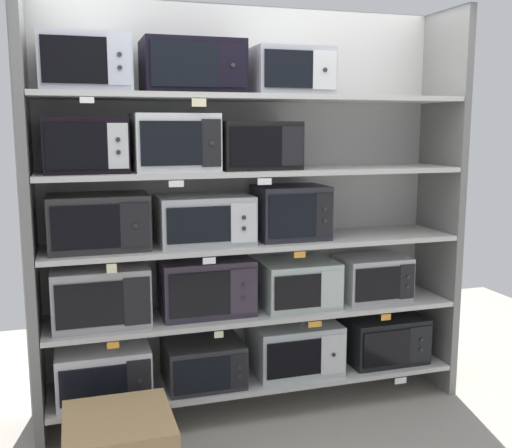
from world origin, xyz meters
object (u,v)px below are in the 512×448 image
Objects in this scene: microwave_2 at (295,347)px; microwave_15 at (192,67)px; microwave_14 at (85,64)px; microwave_7 at (373,277)px; microwave_11 at (86,145)px; microwave_12 at (174,142)px; microwave_13 at (257,145)px; microwave_10 at (291,212)px; microwave_8 at (99,222)px; microwave_1 at (203,361)px; microwave_5 at (206,286)px; microwave_9 at (204,219)px; microwave_4 at (101,295)px; microwave_16 at (288,72)px; microwave_0 at (103,370)px; microwave_6 at (297,283)px; microwave_3 at (383,338)px.

microwave_2 is 0.97× the size of microwave_15.
microwave_14 reaches higher than microwave_2.
microwave_7 is 1.99m from microwave_11.
microwave_12 is 0.44m from microwave_15.
microwave_13 is at bearing -0.02° from microwave_12.
microwave_10 is 0.47m from microwave_13.
microwave_13 reaches higher than microwave_8.
microwave_12 is (-0.15, 0.00, 1.34)m from microwave_1.
microwave_5 reaches higher than microwave_7.
microwave_5 is at bearing -1.52° from microwave_9.
microwave_4 is 1.26m from microwave_13.
microwave_7 is at bearing -0.00° from microwave_16.
microwave_12 reaches higher than microwave_7.
microwave_15 is at bearing -0.04° from microwave_0.
microwave_1 is at bearing 0.10° from microwave_15.
microwave_2 is at bearing -179.85° from microwave_6.
microwave_1 is at bearing -0.07° from microwave_12.
microwave_3 is 0.43m from microwave_7.
microwave_9 is 1.23× the size of microwave_11.
microwave_8 is at bearing 180.00° from microwave_7.
microwave_6 is at bearing 0.17° from microwave_16.
microwave_7 reaches higher than microwave_2.
microwave_13 is at bearing 0.01° from microwave_11.
microwave_7 is at bearing -0.01° from microwave_9.
microwave_16 reaches higher than microwave_9.
microwave_7 is at bearing 0.00° from microwave_14.
microwave_12 is (-0.72, 0.00, 0.43)m from microwave_10.
microwave_10 reaches higher than microwave_5.
microwave_2 is 1.31m from microwave_13.
microwave_5 is at bearing 180.00° from microwave_7.
microwave_7 is 1.21m from microwave_9.
microwave_2 is 0.88m from microwave_10.
microwave_14 is (-0.04, -0.00, 0.87)m from microwave_8.
microwave_13 is (0.33, -0.00, 0.43)m from microwave_9.
microwave_3 is at bearing -0.00° from microwave_8.
microwave_5 is at bearing 0.13° from microwave_15.
microwave_8 is 0.87m from microwave_14.
microwave_16 is at bearing 0.01° from microwave_11.
microwave_1 is 1.34m from microwave_12.
microwave_6 is 1.30m from microwave_16.
microwave_15 is at bearing -0.03° from microwave_4.
microwave_2 is 1.17× the size of microwave_12.
microwave_3 is at bearing -0.00° from microwave_4.
microwave_6 is at bearing 0.00° from microwave_9.
microwave_0 is at bearing -180.00° from microwave_6.
microwave_16 is at bearing 179.66° from microwave_10.
microwave_12 is at bearing 180.00° from microwave_3.
microwave_14 reaches higher than microwave_16.
microwave_11 is (-1.24, -0.00, 1.30)m from microwave_2.
microwave_0 is 1.15× the size of microwave_16.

